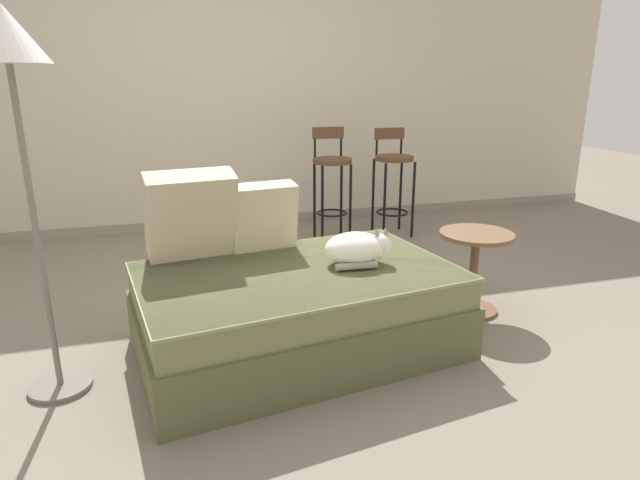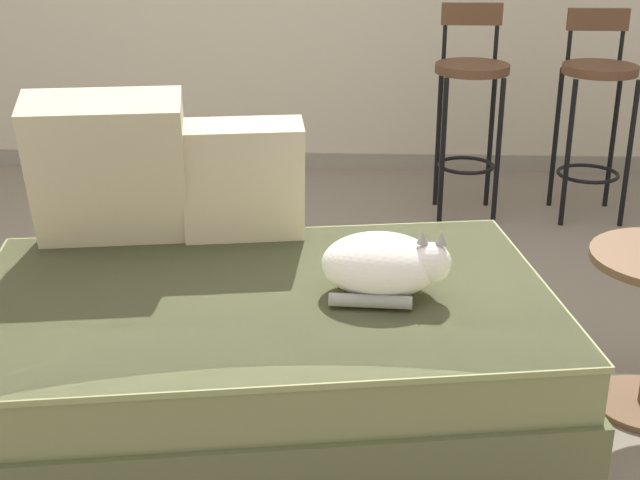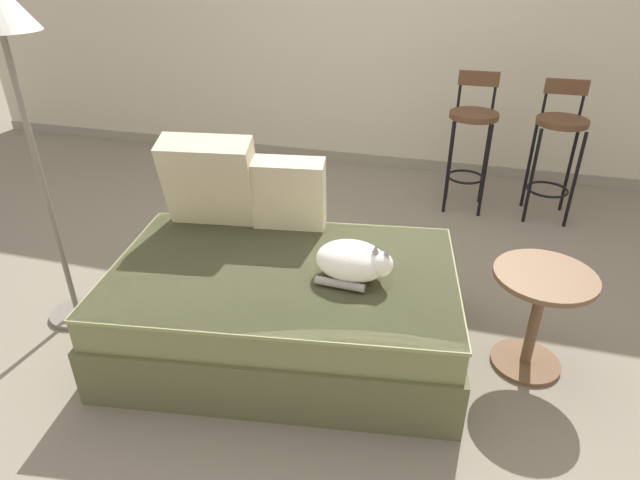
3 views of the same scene
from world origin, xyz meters
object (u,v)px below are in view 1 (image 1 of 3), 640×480
at_px(throw_pillow_corner, 191,215).
at_px(throw_pillow_middle, 263,216).
at_px(bar_stool_by_doorway, 393,173).
at_px(side_table, 474,260).
at_px(cat, 357,248).
at_px(couch, 298,309).
at_px(bar_stool_near_window, 332,174).
at_px(floor_lamp, 11,74).

relative_size(throw_pillow_corner, throw_pillow_middle, 1.26).
height_order(bar_stool_by_doorway, side_table, bar_stool_by_doorway).
height_order(cat, bar_stool_by_doorway, bar_stool_by_doorway).
bearing_deg(couch, side_table, 8.50).
bearing_deg(bar_stool_near_window, bar_stool_by_doorway, -0.06).
height_order(couch, side_table, side_table).
distance_m(couch, throw_pillow_middle, 0.58).
bearing_deg(throw_pillow_corner, bar_stool_by_doorway, 40.12).
height_order(cat, floor_lamp, floor_lamp).
bearing_deg(throw_pillow_middle, floor_lamp, -156.12).
relative_size(cat, floor_lamp, 0.21).
relative_size(throw_pillow_corner, floor_lamp, 0.30).
height_order(couch, cat, cat).
relative_size(cat, side_table, 0.70).
xyz_separation_m(throw_pillow_middle, side_table, (1.25, -0.23, -0.31)).
bearing_deg(bar_stool_by_doorway, floor_lamp, -141.89).
xyz_separation_m(throw_pillow_middle, floor_lamp, (-1.06, -0.47, 0.76)).
height_order(couch, floor_lamp, floor_lamp).
relative_size(couch, floor_lamp, 1.05).
bearing_deg(bar_stool_by_doorway, bar_stool_near_window, 179.94).
height_order(throw_pillow_corner, side_table, throw_pillow_corner).
height_order(cat, bar_stool_near_window, bar_stool_near_window).
bearing_deg(side_table, bar_stool_by_doorway, 83.13).
bearing_deg(side_table, bar_stool_near_window, 102.11).
relative_size(throw_pillow_middle, bar_stool_by_doorway, 0.41).
distance_m(throw_pillow_corner, floor_lamp, 1.05).
distance_m(throw_pillow_corner, throw_pillow_middle, 0.41).
bearing_deg(cat, floor_lamp, -176.77).
bearing_deg(cat, throw_pillow_corner, 158.55).
xyz_separation_m(couch, throw_pillow_middle, (-0.10, 0.40, 0.41)).
relative_size(throw_pillow_corner, side_table, 0.99).
bearing_deg(couch, throw_pillow_middle, 104.16).
height_order(cat, side_table, cat).
bearing_deg(throw_pillow_middle, cat, -41.91).
xyz_separation_m(bar_stool_by_doorway, side_table, (-0.21, -1.73, -0.24)).
bearing_deg(bar_stool_by_doorway, side_table, -96.87).
relative_size(cat, bar_stool_near_window, 0.36).
bearing_deg(floor_lamp, throw_pillow_middle, 23.88).
relative_size(throw_pillow_middle, side_table, 0.78).
xyz_separation_m(throw_pillow_middle, cat, (0.43, -0.39, -0.11)).
relative_size(bar_stool_by_doorway, side_table, 1.90).
xyz_separation_m(cat, bar_stool_near_window, (0.45, 1.89, 0.06)).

